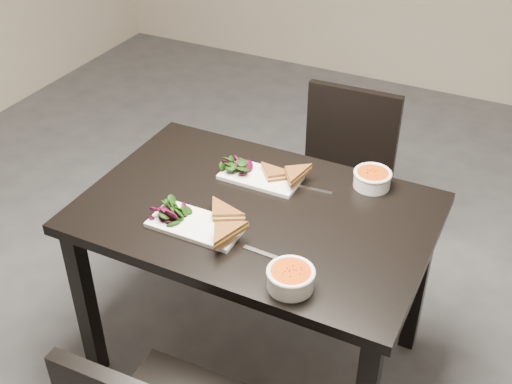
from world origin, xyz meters
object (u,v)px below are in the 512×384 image
Objects in this scene: chair_far at (341,173)px; plate_near at (196,225)px; plate_far at (260,177)px; soup_bowl_far at (372,178)px; soup_bowl_near at (291,277)px; table at (256,231)px.

plate_near is at bearing -104.23° from chair_far.
chair_far is 2.90× the size of plate_far.
plate_far is at bearing -160.27° from soup_bowl_far.
soup_bowl_near is (0.40, -0.12, 0.03)m from plate_near.
plate_far reaches higher than table.
table is 4.09× the size of plate_far.
soup_bowl_near is (0.26, -0.30, 0.14)m from table.
table is 0.21m from plate_far.
plate_near is at bearing 162.49° from soup_bowl_near.
chair_far is 5.85× the size of soup_bowl_near.
plate_near reaches higher than table.
soup_bowl_near reaches higher than plate_far.
chair_far is (0.07, 0.74, -0.17)m from table.
soup_bowl_near reaches higher than plate_near.
soup_bowl_near is 0.50× the size of plate_far.
soup_bowl_far is (0.32, 0.31, 0.13)m from table.
table is 0.46m from soup_bowl_far.
soup_bowl_near is (0.20, -1.04, 0.30)m from chair_far.
chair_far is at bearing 120.19° from soup_bowl_far.
chair_far reaches higher than soup_bowl_near.
soup_bowl_far is (0.25, -0.43, 0.30)m from chair_far.
chair_far reaches higher than plate_far.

